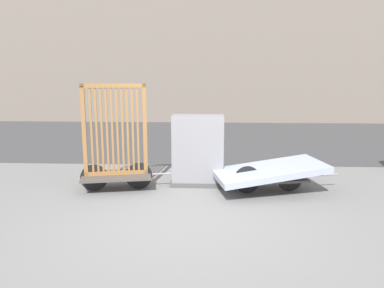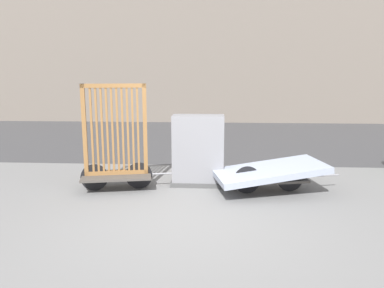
# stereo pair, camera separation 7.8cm
# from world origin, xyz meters

# --- Properties ---
(ground_plane) EXTENTS (60.00, 60.00, 0.00)m
(ground_plane) POSITION_xyz_m (0.00, 0.00, 0.00)
(ground_plane) COLOR slate
(road_strip) EXTENTS (56.00, 7.34, 0.01)m
(road_strip) POSITION_xyz_m (0.00, 6.85, 0.00)
(road_strip) COLOR #424244
(road_strip) RESTS_ON ground_plane
(bike_cart_with_bedframe) EXTENTS (1.94, 0.92, 1.88)m
(bike_cart_with_bedframe) POSITION_xyz_m (-1.34, 1.32, 0.68)
(bike_cart_with_bedframe) COLOR #4C4742
(bike_cart_with_bedframe) RESTS_ON ground_plane
(bike_cart_with_mattress) EXTENTS (2.29, 1.39, 0.54)m
(bike_cart_with_mattress) POSITION_xyz_m (1.35, 1.32, 0.36)
(bike_cart_with_mattress) COLOR #4C4742
(bike_cart_with_mattress) RESTS_ON ground_plane
(utility_cabinet) EXTENTS (1.00, 0.48, 1.31)m
(utility_cabinet) POSITION_xyz_m (0.09, 1.70, 0.61)
(utility_cabinet) COLOR #4C4C4C
(utility_cabinet) RESTS_ON ground_plane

